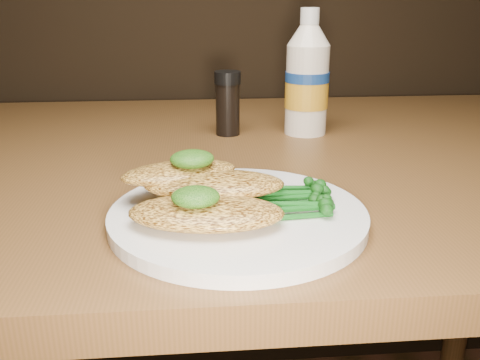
{
  "coord_description": "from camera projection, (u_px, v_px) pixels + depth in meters",
  "views": [
    {
      "loc": [
        -0.11,
        0.32,
        0.97
      ],
      "look_at": [
        -0.07,
        0.82,
        0.79
      ],
      "focal_mm": 38.78,
      "sensor_mm": 36.0,
      "label": 1
    }
  ],
  "objects": [
    {
      "name": "broccolini_bundle",
      "position": [
        281.0,
        197.0,
        0.53
      ],
      "size": [
        0.15,
        0.13,
        0.02
      ],
      "primitive_type": null,
      "rotation": [
        0.0,
        0.0,
        0.3
      ],
      "color": "#125516",
      "rests_on": "plate"
    },
    {
      "name": "mayo_bottle",
      "position": [
        307.0,
        73.0,
        0.83
      ],
      "size": [
        0.08,
        0.08,
        0.2
      ],
      "primitive_type": null,
      "rotation": [
        0.0,
        0.0,
        -0.19
      ],
      "color": "#F2E4CD",
      "rests_on": "dining_table"
    },
    {
      "name": "pesto_back",
      "position": [
        192.0,
        159.0,
        0.54
      ],
      "size": [
        0.05,
        0.05,
        0.02
      ],
      "primitive_type": "ellipsoid",
      "rotation": [
        0.0,
        0.0,
        0.16
      ],
      "color": "#093808",
      "rests_on": "chicken_back"
    },
    {
      "name": "chicken_mid",
      "position": [
        214.0,
        184.0,
        0.53
      ],
      "size": [
        0.15,
        0.08,
        0.02
      ],
      "primitive_type": "ellipsoid",
      "rotation": [
        0.0,
        0.0,
        -0.06
      ],
      "color": "gold",
      "rests_on": "plate"
    },
    {
      "name": "pepper_grinder",
      "position": [
        228.0,
        103.0,
        0.84
      ],
      "size": [
        0.05,
        0.05,
        0.1
      ],
      "primitive_type": null,
      "rotation": [
        0.0,
        0.0,
        -0.16
      ],
      "color": "black",
      "rests_on": "dining_table"
    },
    {
      "name": "chicken_front",
      "position": [
        206.0,
        213.0,
        0.49
      ],
      "size": [
        0.16,
        0.1,
        0.02
      ],
      "primitive_type": "ellipsoid",
      "rotation": [
        0.0,
        0.0,
        -0.11
      ],
      "color": "gold",
      "rests_on": "plate"
    },
    {
      "name": "dining_table",
      "position": [
        269.0,
        358.0,
        0.9
      ],
      "size": [
        1.2,
        0.8,
        0.75
      ],
      "primitive_type": null,
      "color": "#553819",
      "rests_on": "floor"
    },
    {
      "name": "chicken_back",
      "position": [
        179.0,
        173.0,
        0.55
      ],
      "size": [
        0.14,
        0.09,
        0.02
      ],
      "primitive_type": "ellipsoid",
      "rotation": [
        0.0,
        0.0,
        0.27
      ],
      "color": "gold",
      "rests_on": "plate"
    },
    {
      "name": "pesto_front",
      "position": [
        196.0,
        197.0,
        0.48
      ],
      "size": [
        0.05,
        0.04,
        0.02
      ],
      "primitive_type": "ellipsoid",
      "rotation": [
        0.0,
        0.0,
        -0.05
      ],
      "color": "#093808",
      "rests_on": "chicken_front"
    },
    {
      "name": "plate",
      "position": [
        238.0,
        216.0,
        0.53
      ],
      "size": [
        0.26,
        0.26,
        0.01
      ],
      "primitive_type": "cylinder",
      "color": "white",
      "rests_on": "dining_table"
    }
  ]
}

